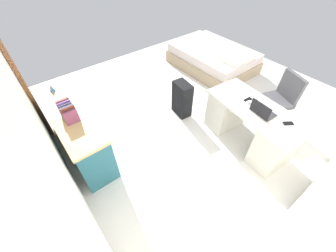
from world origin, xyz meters
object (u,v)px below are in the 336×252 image
object	(u,v)px
bed	(213,58)
suitcase_black	(182,99)
desk	(249,124)
figurine_small	(52,88)
office_chair	(277,103)
cell_phone_by_mouse	(248,100)
laptop	(262,111)
cell_phone_near_laptop	(288,123)
computer_mouse	(249,102)
credenza	(75,130)

from	to	relation	value
bed	suitcase_black	distance (m)	1.90
desk	figurine_small	world-z (taller)	figurine_small
office_chair	cell_phone_by_mouse	size ratio (longest dim) A/B	6.91
bed	figurine_small	size ratio (longest dim) A/B	17.30
cell_phone_by_mouse	laptop	bearing A→B (deg)	162.52
bed	cell_phone_by_mouse	xyz separation A→B (m)	(-1.83, 1.31, 0.49)
laptop	cell_phone_near_laptop	xyz separation A→B (m)	(-0.34, -0.11, -0.04)
computer_mouse	figurine_small	world-z (taller)	figurine_small
bed	laptop	bearing A→B (deg)	146.24
credenza	bed	bearing A→B (deg)	-82.77
desk	figurine_small	bearing A→B (deg)	45.85
laptop	suitcase_black	bearing A→B (deg)	12.70
suitcase_black	computer_mouse	bearing A→B (deg)	-154.27
suitcase_black	computer_mouse	distance (m)	1.19
computer_mouse	desk	bearing A→B (deg)	-176.11
laptop	figurine_small	bearing A→B (deg)	43.44
figurine_small	credenza	bearing A→B (deg)	-179.84
laptop	cell_phone_near_laptop	distance (m)	0.36
desk	bed	distance (m)	2.43
suitcase_black	laptop	xyz separation A→B (m)	(-1.31, -0.30, 0.45)
bed	cell_phone_by_mouse	world-z (taller)	cell_phone_by_mouse
credenza	suitcase_black	distance (m)	1.87
cell_phone_by_mouse	figurine_small	bearing A→B (deg)	52.72
desk	laptop	world-z (taller)	laptop
desk	cell_phone_near_laptop	distance (m)	0.58
office_chair	laptop	size ratio (longest dim) A/B	2.84
office_chair	cell_phone_by_mouse	distance (m)	0.80
credenza	computer_mouse	distance (m)	2.63
cell_phone_near_laptop	figurine_small	size ratio (longest dim) A/B	1.24
computer_mouse	suitcase_black	bearing A→B (deg)	24.66
bed	credenza	bearing A→B (deg)	97.23
desk	computer_mouse	world-z (taller)	computer_mouse
credenza	suitcase_black	size ratio (longest dim) A/B	2.76
desk	cell_phone_near_laptop	xyz separation A→B (m)	(-0.46, -0.05, 0.35)
suitcase_black	laptop	world-z (taller)	laptop
figurine_small	suitcase_black	bearing A→B (deg)	-117.03
office_chair	cell_phone_near_laptop	xyz separation A→B (m)	(-0.47, 0.72, 0.31)
office_chair	desk	bearing A→B (deg)	91.12
credenza	cell_phone_near_laptop	xyz separation A→B (m)	(-2.02, -2.24, 0.34)
computer_mouse	cell_phone_near_laptop	xyz separation A→B (m)	(-0.59, -0.05, -0.01)
cell_phone_near_laptop	figurine_small	bearing A→B (deg)	76.11
credenza	cell_phone_by_mouse	xyz separation A→B (m)	(-1.38, -2.24, 0.34)
office_chair	cell_phone_near_laptop	world-z (taller)	office_chair
laptop	computer_mouse	xyz separation A→B (m)	(0.25, -0.07, -0.03)
office_chair	bed	world-z (taller)	office_chair
cell_phone_near_laptop	laptop	bearing A→B (deg)	53.60
suitcase_black	computer_mouse	world-z (taller)	computer_mouse
cell_phone_by_mouse	bed	bearing A→B (deg)	-31.98
suitcase_black	computer_mouse	size ratio (longest dim) A/B	6.53
cell_phone_near_laptop	figurine_small	xyz separation A→B (m)	(2.58, 2.24, 0.11)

